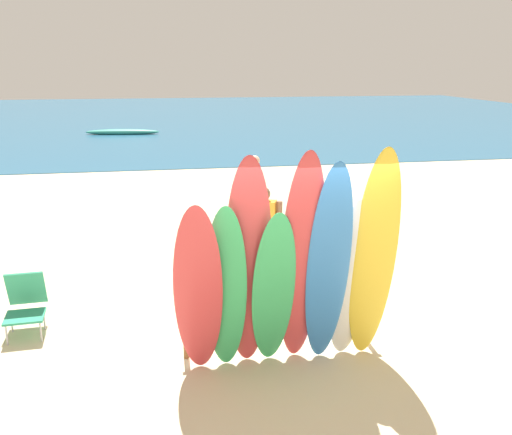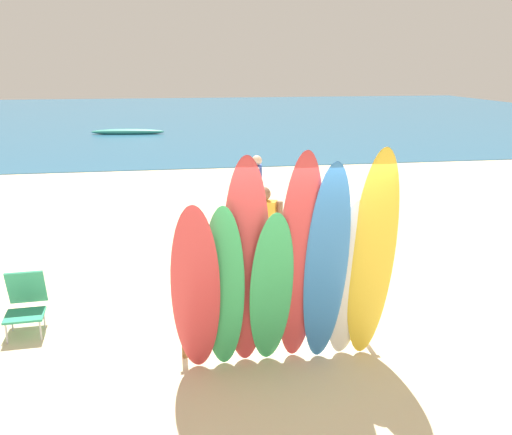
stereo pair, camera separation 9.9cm
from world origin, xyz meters
name	(u,v)px [view 2 (the right image)]	position (x,y,z in m)	size (l,w,h in m)	color
ground	(202,163)	(0.00, 14.00, 0.00)	(60.00, 60.00, 0.00)	beige
ocean_water	(183,116)	(0.00, 32.84, 0.01)	(60.00, 40.00, 0.02)	#235B7F
surfboard_rack	(278,311)	(0.00, 0.00, 0.54)	(2.48, 0.07, 0.70)	brown
surfboard_red_0	(196,292)	(-1.05, -0.49, 1.08)	(0.55, 0.07, 2.21)	#D13D42
surfboard_green_1	(224,290)	(-0.73, -0.43, 1.05)	(0.48, 0.07, 2.14)	#38B266
surfboard_red_2	(246,266)	(-0.46, -0.39, 1.32)	(0.55, 0.07, 2.67)	#D13D42
surfboard_green_3	(271,290)	(-0.17, -0.42, 1.01)	(0.51, 0.08, 2.06)	#38B266
surfboard_red_4	(299,262)	(0.15, -0.46, 1.35)	(0.51, 0.08, 2.75)	#D13D42
surfboard_blue_5	(326,267)	(0.45, -0.51, 1.29)	(0.51, 0.07, 2.62)	#337AD1
surfboard_white_6	(349,281)	(0.78, -0.39, 1.05)	(0.51, 0.07, 2.13)	white
surfboard_yellow_7	(372,258)	(1.02, -0.46, 1.35)	(0.55, 0.08, 2.72)	yellow
beachgoer_near_rack	(257,187)	(0.63, 5.47, 0.94)	(0.42, 0.61, 1.63)	beige
beachgoer_strolling	(264,229)	(0.21, 2.24, 0.95)	(0.58, 0.35, 1.65)	brown
beach_chair_red	(26,301)	(-3.28, 1.10, 0.43)	(0.54, 0.69, 0.83)	#B7B7BC
distant_boat	(128,132)	(-3.14, 23.06, 0.13)	(3.75, 1.01, 0.30)	teal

